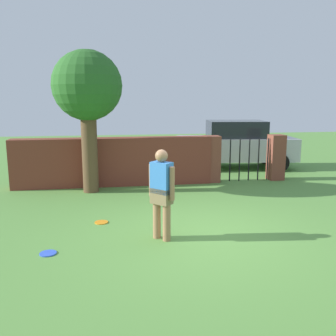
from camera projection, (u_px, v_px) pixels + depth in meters
The scene contains 8 objects.
ground_plane at pixel (201, 236), 6.69m from camera, with size 40.00×40.00×0.00m, color #568C3D.
brick_wall at pixel (114, 162), 10.53m from camera, with size 5.68×0.50×1.39m, color brown.
tree at pixel (87, 90), 9.42m from camera, with size 1.82×1.82×3.73m.
person at pixel (162, 190), 6.36m from camera, with size 0.41×0.41×1.62m.
fence_gate at pixel (244, 158), 11.16m from camera, with size 2.50×0.44×1.40m.
car at pixel (235, 144), 13.28m from camera, with size 4.38×2.33×1.72m.
frisbee_blue at pixel (48, 253), 5.90m from camera, with size 0.27×0.27×0.02m, color blue.
frisbee_orange at pixel (101, 222), 7.39m from camera, with size 0.27×0.27×0.02m, color orange.
Camera 1 is at (-1.61, -6.17, 2.45)m, focal length 38.95 mm.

